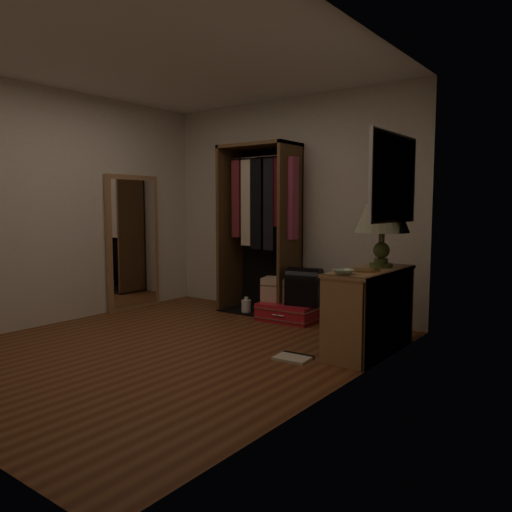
# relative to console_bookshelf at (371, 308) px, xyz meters

# --- Properties ---
(ground) EXTENTS (4.00, 4.00, 0.00)m
(ground) POSITION_rel_console_bookshelf_xyz_m (-1.54, -1.03, -0.39)
(ground) COLOR brown
(ground) RESTS_ON ground
(room_walls) EXTENTS (3.52, 4.02, 2.60)m
(room_walls) POSITION_rel_console_bookshelf_xyz_m (-1.46, -0.99, 1.11)
(room_walls) COLOR beige
(room_walls) RESTS_ON ground
(console_bookshelf) EXTENTS (0.42, 1.12, 0.75)m
(console_bookshelf) POSITION_rel_console_bookshelf_xyz_m (0.00, 0.00, 0.00)
(console_bookshelf) COLOR #A77A51
(console_bookshelf) RESTS_ON ground
(open_wardrobe) EXTENTS (1.01, 0.50, 2.05)m
(open_wardrobe) POSITION_rel_console_bookshelf_xyz_m (-1.75, 0.73, 0.81)
(open_wardrobe) COLOR brown
(open_wardrobe) RESTS_ON ground
(floor_mirror) EXTENTS (0.06, 0.80, 1.70)m
(floor_mirror) POSITION_rel_console_bookshelf_xyz_m (-3.24, -0.03, 0.46)
(floor_mirror) COLOR #A1764E
(floor_mirror) RESTS_ON ground
(pink_suitcase) EXTENTS (0.70, 0.52, 0.20)m
(pink_suitcase) POSITION_rel_console_bookshelf_xyz_m (-1.25, 0.56, -0.29)
(pink_suitcase) COLOR red
(pink_suitcase) RESTS_ON ground
(train_case) EXTENTS (0.47, 0.39, 0.29)m
(train_case) POSITION_rel_console_bookshelf_xyz_m (-1.42, 0.63, -0.05)
(train_case) COLOR #C7B398
(train_case) RESTS_ON pink_suitcase
(black_bag) EXTENTS (0.43, 0.32, 0.42)m
(black_bag) POSITION_rel_console_bookshelf_xyz_m (-1.06, 0.59, 0.03)
(black_bag) COLOR black
(black_bag) RESTS_ON pink_suitcase
(table_lamp) EXTENTS (0.62, 0.62, 0.62)m
(table_lamp) POSITION_rel_console_bookshelf_xyz_m (0.00, 0.20, 0.81)
(table_lamp) COLOR #3E4F26
(table_lamp) RESTS_ON console_bookshelf
(brass_tray) EXTENTS (0.30, 0.30, 0.02)m
(brass_tray) POSITION_rel_console_bookshelf_xyz_m (0.00, -0.16, 0.36)
(brass_tray) COLOR #B38945
(brass_tray) RESTS_ON console_bookshelf
(ceramic_bowl) EXTENTS (0.22, 0.22, 0.04)m
(ceramic_bowl) POSITION_rel_console_bookshelf_xyz_m (-0.05, -0.46, 0.38)
(ceramic_bowl) COLOR #B4D6B2
(ceramic_bowl) RESTS_ON console_bookshelf
(white_jug) EXTENTS (0.14, 0.14, 0.21)m
(white_jug) POSITION_rel_console_bookshelf_xyz_m (-1.87, 0.57, -0.31)
(white_jug) COLOR white
(white_jug) RESTS_ON ground
(floor_book) EXTENTS (0.31, 0.26, 0.03)m
(floor_book) POSITION_rel_console_bookshelf_xyz_m (-0.42, -0.62, -0.38)
(floor_book) COLOR beige
(floor_book) RESTS_ON ground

